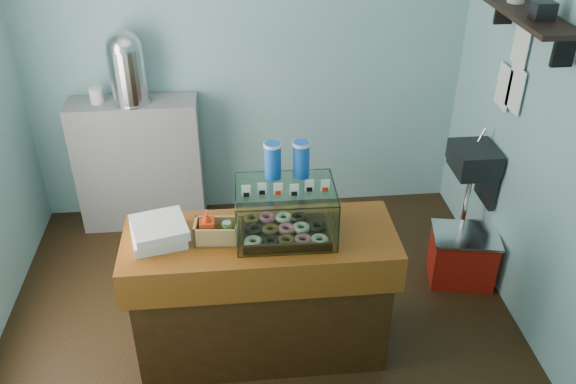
{
  "coord_description": "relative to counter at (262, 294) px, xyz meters",
  "views": [
    {
      "loc": [
        -0.12,
        -3.12,
        2.98
      ],
      "look_at": [
        0.17,
        -0.15,
        1.13
      ],
      "focal_mm": 38.0,
      "sensor_mm": 36.0,
      "label": 1
    }
  ],
  "objects": [
    {
      "name": "ground",
      "position": [
        0.0,
        0.25,
        -0.46
      ],
      "size": [
        3.5,
        3.5,
        0.0
      ],
      "primitive_type": "plane",
      "color": "black",
      "rests_on": "ground"
    },
    {
      "name": "room_shell",
      "position": [
        0.03,
        0.26,
        1.25
      ],
      "size": [
        3.54,
        3.04,
        2.82
      ],
      "color": "#7DB5B7",
      "rests_on": "ground"
    },
    {
      "name": "coffee_urn",
      "position": [
        -0.89,
        1.56,
        0.94
      ],
      "size": [
        0.31,
        0.31,
        0.56
      ],
      "color": "silver",
      "rests_on": "back_shelf"
    },
    {
      "name": "condiment_crate",
      "position": [
        -0.26,
        -0.02,
        0.51
      ],
      "size": [
        0.26,
        0.17,
        0.2
      ],
      "rotation": [
        0.0,
        0.0,
        -0.09
      ],
      "color": "tan",
      "rests_on": "counter"
    },
    {
      "name": "pastry_boxes",
      "position": [
        -0.58,
        0.02,
        0.5
      ],
      "size": [
        0.37,
        0.36,
        0.12
      ],
      "rotation": [
        0.0,
        0.0,
        0.21
      ],
      "color": "white",
      "rests_on": "counter"
    },
    {
      "name": "display_case",
      "position": [
        0.15,
        0.03,
        0.61
      ],
      "size": [
        0.58,
        0.43,
        0.53
      ],
      "rotation": [
        0.0,
        0.0,
        -0.02
      ],
      "color": "black",
      "rests_on": "counter"
    },
    {
      "name": "back_shelf",
      "position": [
        -0.9,
        1.57,
        0.09
      ],
      "size": [
        1.0,
        0.32,
        1.1
      ],
      "primitive_type": "cube",
      "color": "gray",
      "rests_on": "ground"
    },
    {
      "name": "red_cooler",
      "position": [
        1.51,
        0.55,
        -0.25
      ],
      "size": [
        0.53,
        0.44,
        0.41
      ],
      "rotation": [
        0.0,
        0.0,
        -0.2
      ],
      "color": "#B0170E",
      "rests_on": "ground"
    },
    {
      "name": "counter",
      "position": [
        0.0,
        0.0,
        0.0
      ],
      "size": [
        1.6,
        0.6,
        0.9
      ],
      "color": "#40200C",
      "rests_on": "ground"
    }
  ]
}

